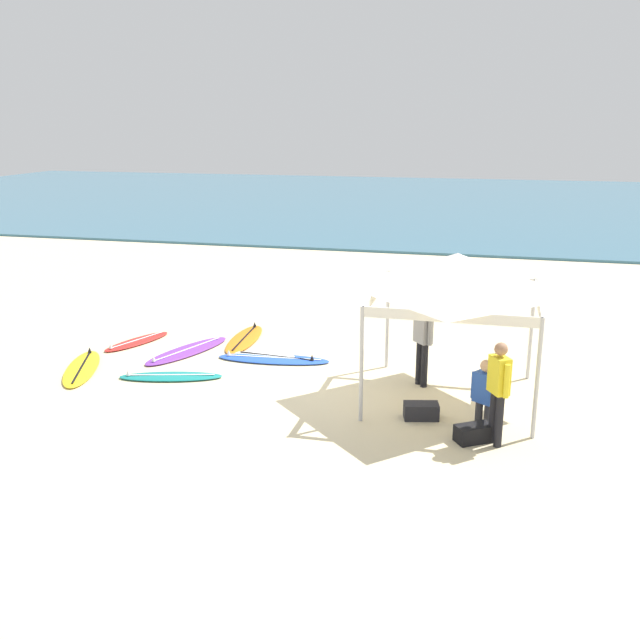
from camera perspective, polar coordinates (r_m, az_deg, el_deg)
ground_plane at (r=13.89m, az=-0.43°, el=-5.53°), size 80.00×80.00×0.00m
sea at (r=45.66m, az=10.01°, el=9.24°), size 80.00×36.00×0.10m
canopy_tent at (r=13.01m, az=10.84°, el=3.69°), size 2.99×2.99×2.75m
surfboard_purple at (r=16.30m, az=-10.53°, el=-2.41°), size 1.48×2.53×0.19m
surfboard_yellow at (r=15.73m, az=-18.44°, el=-3.66°), size 1.43×2.39×0.19m
surfboard_white at (r=15.60m, az=-3.47°, el=-3.00°), size 2.07×0.74×0.19m
surfboard_teal at (r=14.77m, az=-11.84°, el=-4.42°), size 2.14×1.08×0.19m
surfboard_blue at (r=15.52m, az=-3.75°, el=-3.11°), size 2.49×0.87×0.19m
surfboard_orange at (r=16.96m, az=-6.04°, el=-1.51°), size 0.78×2.33×0.19m
surfboard_red at (r=17.22m, az=-14.39°, el=-1.66°), size 1.13×1.91×0.19m
person_yellow at (r=11.63m, az=14.03°, el=-5.16°), size 0.37×0.49×1.71m
person_grey at (r=13.92m, az=8.20°, el=-1.35°), size 0.40×0.44×1.71m
person_blue at (r=12.34m, az=13.00°, el=-5.50°), size 0.47×0.38×1.20m
gear_bag_near_tent at (r=11.97m, az=12.17°, el=-8.81°), size 0.68×0.60×0.28m
gear_bag_by_pole at (r=12.67m, az=8.06°, el=-7.19°), size 0.66×0.45×0.28m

